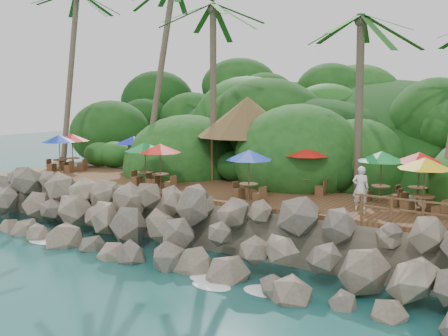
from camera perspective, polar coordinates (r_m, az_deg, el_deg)
The scene contains 11 objects.
ground at distance 21.63m, azimuth -8.96°, elevation -10.82°, with size 140.00×140.00×0.00m, color #19514F.
land_base at distance 34.52m, azimuth 9.20°, elevation -1.94°, with size 32.00×25.20×2.10m, color gray.
jungle_hill at distance 41.56m, azimuth 13.44°, elevation -1.85°, with size 44.80×28.00×15.40m, color #143811.
seawall at distance 22.75m, azimuth -5.61°, elevation -6.79°, with size 29.00×4.00×2.30m, color gray, non-canonical shape.
terrace at distance 25.67m, azimuth -0.00°, elevation -2.65°, with size 26.00×5.00×0.20m, color brown.
jungle_foliage at distance 33.83m, azimuth 8.46°, elevation -3.94°, with size 44.00×16.00×12.00m, color #143811, non-canonical shape.
foam_line at distance 21.83m, azimuth -8.43°, elevation -10.55°, with size 25.20×0.80×0.06m.
palapa at distance 28.58m, azimuth 2.60°, elevation 5.68°, with size 5.61×5.61×4.60m.
dining_clusters at distance 25.73m, azimuth -0.96°, elevation 1.86°, with size 23.43×5.31×2.28m.
railing at distance 19.42m, azimuth 22.76°, elevation -4.63°, with size 6.10×0.10×1.00m.
waiter at distance 21.76m, azimuth 14.88°, elevation -2.16°, with size 0.66×0.43×1.81m, color white.
Camera 1 is at (13.92, -15.04, 6.94)m, focal length 41.31 mm.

